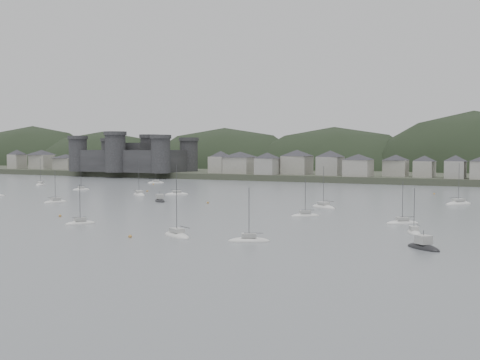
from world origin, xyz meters
The scene contains 9 objects.
ground centered at (0.00, 0.00, 0.00)m, with size 900.00×900.00×0.00m, color slate.
far_shore_land centered at (0.00, 295.00, 1.50)m, with size 900.00×250.00×3.00m, color #383D2D.
forested_ridge centered at (4.83, 269.40, -11.28)m, with size 851.55×103.94×102.57m.
castle centered at (-120.00, 179.80, 10.96)m, with size 66.00×43.00×20.00m.
waterfront_town centered at (50.59, 183.34, 8.66)m, with size 451.48×28.46×12.92m.
moored_fleet centered at (-12.96, 54.42, 0.18)m, with size 240.67×172.52×13.15m.
motor_launch_near centered at (68.63, 3.95, 0.30)m, with size 7.16×6.66×3.74m.
motor_launch_far centered at (-17.41, 55.63, 0.29)m, with size 7.18×7.25×3.80m.
mooring_buoys centered at (-7.60, 60.69, 0.15)m, with size 159.40×131.83×0.70m.
Camera 1 is at (85.00, -94.46, 16.21)m, focal length 44.78 mm.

